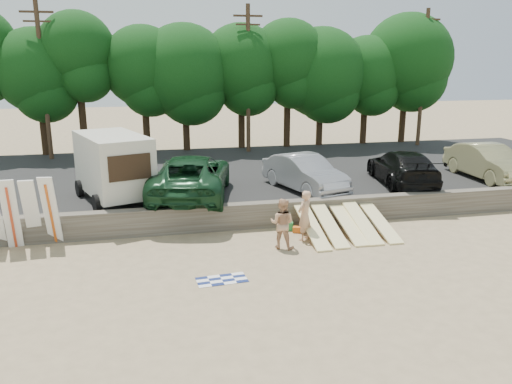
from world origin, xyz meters
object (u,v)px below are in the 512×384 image
car_2 (305,173)px  car_4 (488,162)px  car_1 (191,176)px  beachgoer_a (304,215)px  beachgoer_b (282,223)px  cooler (288,226)px  car_3 (402,167)px  box_trailer (113,164)px

car_2 → car_4: bearing=-15.3°
car_1 → beachgoer_a: (3.68, -4.30, -0.68)m
beachgoer_a → beachgoer_b: size_ratio=1.04×
beachgoer_a → beachgoer_b: (-1.00, -0.62, -0.03)m
cooler → car_2: bearing=76.7°
car_1 → car_2: (5.05, 0.07, -0.11)m
beachgoer_b → car_3: bearing=-114.6°
car_3 → car_4: size_ratio=1.07×
car_1 → car_4: car_1 is taller
car_3 → beachgoer_a: (-6.25, -4.54, -0.57)m
beachgoer_a → box_trailer: bearing=-71.8°
car_3 → cooler: car_3 is taller
car_2 → beachgoer_a: bearing=-124.3°
car_2 → cooler: size_ratio=12.71×
car_4 → cooler: bearing=-161.6°
car_1 → car_3: car_1 is taller
box_trailer → car_3: bearing=-19.2°
box_trailer → car_2: bearing=-20.2°
cooler → beachgoer_a: bearing=-62.4°
beachgoer_a → cooler: size_ratio=4.87×
beachgoer_a → beachgoer_b: bearing=-7.2°
box_trailer → beachgoer_b: bearing=-60.5°
car_3 → beachgoer_b: size_ratio=3.09×
cooler → beachgoer_b: bearing=-98.2°
car_3 → car_4: 4.62m
car_3 → beachgoer_b: 8.93m
car_1 → beachgoer_b: size_ratio=3.66×
box_trailer → car_1: bearing=-22.1°
car_4 → cooler: (-11.15, -3.46, -1.39)m
car_2 → beachgoer_b: bearing=-132.3°
car_2 → car_4: (9.49, 0.26, 0.05)m
car_2 → beachgoer_b: 5.55m
box_trailer → beachgoer_a: bearing=-52.6°
beachgoer_a → car_4: bearing=164.1°
car_3 → box_trailer: bearing=10.2°
car_1 → beachgoer_b: bearing=130.5°
car_2 → box_trailer: bearing=162.7°
car_1 → cooler: car_1 is taller
car_4 → beachgoer_b: (-11.87, -5.24, -0.65)m
car_3 → beachgoer_a: size_ratio=2.97×
car_4 → beachgoer_a: car_4 is taller
car_2 → beachgoer_b: (-2.38, -4.98, -0.61)m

